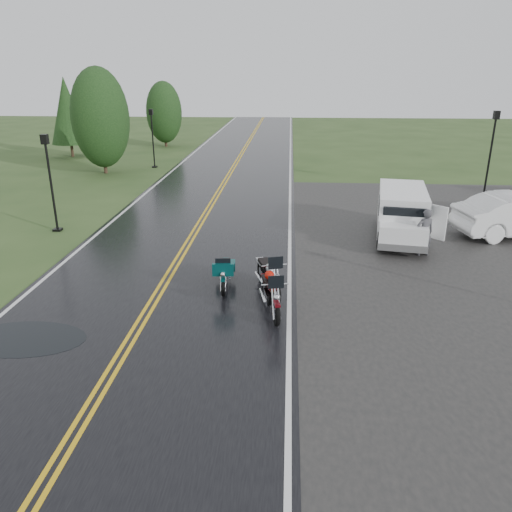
% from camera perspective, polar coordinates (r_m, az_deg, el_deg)
% --- Properties ---
extents(ground, '(120.00, 120.00, 0.00)m').
position_cam_1_polar(ground, '(13.67, -12.44, -6.59)').
color(ground, '#2D471E').
rests_on(ground, ground).
extents(road, '(8.00, 100.00, 0.04)m').
position_cam_1_polar(road, '(22.80, -5.72, 4.86)').
color(road, black).
rests_on(road, ground).
extents(parking_pad, '(14.00, 24.00, 0.03)m').
position_cam_1_polar(parking_pad, '(19.18, 25.91, -0.20)').
color(parking_pad, black).
rests_on(parking_pad, ground).
extents(motorcycle_red, '(1.23, 2.31, 1.29)m').
position_cam_1_polar(motorcycle_red, '(12.47, 2.35, -5.52)').
color(motorcycle_red, '#4F090E').
rests_on(motorcycle_red, ground).
extents(motorcycle_teal, '(0.83, 1.94, 1.12)m').
position_cam_1_polar(motorcycle_teal, '(14.11, -3.78, -2.73)').
color(motorcycle_teal, '#053D3C').
rests_on(motorcycle_teal, ground).
extents(motorcycle_silver, '(1.44, 2.39, 1.33)m').
position_cam_1_polar(motorcycle_silver, '(13.58, 2.35, -3.18)').
color(motorcycle_silver, '#AAABB2').
rests_on(motorcycle_silver, ground).
extents(van_white, '(2.58, 5.06, 1.90)m').
position_cam_1_polar(van_white, '(18.33, 14.18, 3.47)').
color(van_white, white).
rests_on(van_white, ground).
extents(person_at_van, '(0.68, 0.53, 1.67)m').
position_cam_1_polar(person_at_van, '(18.19, 18.70, 2.49)').
color(person_at_van, '#444448').
rests_on(person_at_van, ground).
extents(lamp_post_near_left, '(0.33, 0.33, 3.88)m').
position_cam_1_polar(lamp_post_near_left, '(21.34, -22.38, 7.67)').
color(lamp_post_near_left, black).
rests_on(lamp_post_near_left, ground).
extents(lamp_post_far_left, '(0.33, 0.33, 3.82)m').
position_cam_1_polar(lamp_post_far_left, '(34.38, -11.72, 13.02)').
color(lamp_post_far_left, black).
rests_on(lamp_post_far_left, ground).
extents(lamp_post_far_right, '(0.37, 0.37, 4.30)m').
position_cam_1_polar(lamp_post_far_right, '(28.36, 25.20, 10.53)').
color(lamp_post_far_right, black).
rests_on(lamp_post_far_right, ground).
extents(tree_left_mid, '(3.50, 3.50, 5.47)m').
position_cam_1_polar(tree_left_mid, '(33.05, -17.25, 13.70)').
color(tree_left_mid, '#1E3D19').
rests_on(tree_left_mid, ground).
extents(tree_left_far, '(2.97, 2.97, 4.57)m').
position_cam_1_polar(tree_left_far, '(44.17, -10.42, 15.15)').
color(tree_left_far, '#1E3D19').
rests_on(tree_left_far, ground).
extents(pine_left_far, '(2.69, 2.69, 5.60)m').
position_cam_1_polar(pine_left_far, '(40.54, -20.69, 14.50)').
color(pine_left_far, '#1E3D19').
rests_on(pine_left_far, ground).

